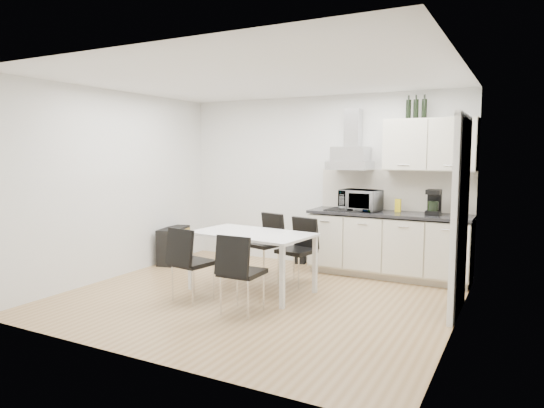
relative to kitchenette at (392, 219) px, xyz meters
The scene contains 15 objects.
ground 2.26m from the kitchenette, 124.47° to the right, with size 4.50×4.50×0.00m, color tan.
wall_back 1.31m from the kitchenette, 167.44° to the left, with size 4.50×0.10×2.60m, color silver.
wall_front 3.95m from the kitchenette, 107.69° to the right, with size 4.50×0.10×2.60m, color silver.
wall_left 3.88m from the kitchenette, 153.25° to the right, with size 0.10×4.00×2.60m, color silver.
wall_right 2.09m from the kitchenette, 58.60° to the right, with size 0.10×4.00×2.60m, color silver.
ceiling 2.75m from the kitchenette, 124.47° to the right, with size 4.50×4.50×0.00m, color white.
doorway 1.58m from the kitchenette, 49.30° to the right, with size 0.08×1.04×2.10m, color white.
kitchenette is the anchor object (origin of this frame).
dining_table 2.06m from the kitchenette, 132.14° to the right, with size 1.57×1.01×0.75m.
chair_far_left 1.84m from the kitchenette, 154.49° to the right, with size 0.44×0.50×0.88m, color black, non-canonical shape.
chair_far_right 1.47m from the kitchenette, 136.04° to the right, with size 0.44×0.50×0.88m, color black, non-canonical shape.
chair_near_left 2.86m from the kitchenette, 129.67° to the right, with size 0.44×0.50×0.88m, color black, non-canonical shape.
chair_near_right 2.55m from the kitchenette, 114.64° to the right, with size 0.44×0.50×0.88m, color black, non-canonical shape.
guitar_amp 3.40m from the kitchenette, 167.45° to the right, with size 0.44×0.72×0.56m.
floor_speaker 1.64m from the kitchenette, behind, with size 0.16×0.15×0.27m, color black.
Camera 1 is at (2.83, -4.97, 1.75)m, focal length 32.00 mm.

